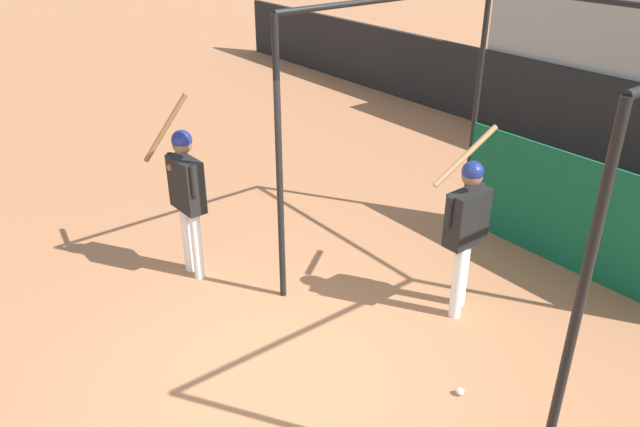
% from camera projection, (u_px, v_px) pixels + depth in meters
% --- Properties ---
extents(ground_plane, '(60.00, 60.00, 0.00)m').
position_uv_depth(ground_plane, '(282.00, 376.00, 5.95)').
color(ground_plane, '#9E6642').
extents(batting_cage, '(3.46, 3.18, 3.15)m').
position_uv_depth(batting_cage, '(562.00, 183.00, 6.77)').
color(batting_cage, black).
rests_on(batting_cage, ground).
extents(player_batter, '(0.54, 0.95, 1.94)m').
position_uv_depth(player_batter, '(466.00, 223.00, 6.44)').
color(player_batter, white).
rests_on(player_batter, ground).
extents(player_waiting, '(0.81, 0.55, 2.14)m').
position_uv_depth(player_waiting, '(186.00, 189.00, 7.08)').
color(player_waiting, white).
rests_on(player_waiting, ground).
extents(baseball, '(0.07, 0.07, 0.07)m').
position_uv_depth(baseball, '(460.00, 391.00, 5.71)').
color(baseball, white).
rests_on(baseball, ground).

